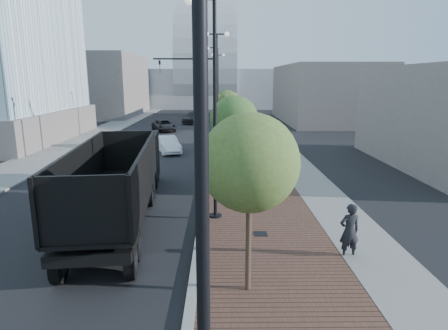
{
  "coord_description": "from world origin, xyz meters",
  "views": [
    {
      "loc": [
        0.8,
        -6.05,
        6.07
      ],
      "look_at": [
        1.0,
        12.0,
        2.0
      ],
      "focal_mm": 30.7,
      "sensor_mm": 36.0,
      "label": 1
    }
  ],
  "objects_px": {
    "dump_truck": "(127,175)",
    "dark_car_mid": "(164,125)",
    "white_sedan": "(168,144)",
    "pedestrian": "(349,231)"
  },
  "relations": [
    {
      "from": "dark_car_mid",
      "to": "pedestrian",
      "type": "height_order",
      "value": "pedestrian"
    },
    {
      "from": "dump_truck",
      "to": "dark_car_mid",
      "type": "relative_size",
      "value": 2.87
    },
    {
      "from": "white_sedan",
      "to": "pedestrian",
      "type": "height_order",
      "value": "pedestrian"
    },
    {
      "from": "white_sedan",
      "to": "pedestrian",
      "type": "xyz_separation_m",
      "value": [
        8.8,
        -19.57,
        0.3
      ]
    },
    {
      "from": "white_sedan",
      "to": "pedestrian",
      "type": "distance_m",
      "value": 21.46
    },
    {
      "from": "white_sedan",
      "to": "dump_truck",
      "type": "bearing_deg",
      "value": -110.63
    },
    {
      "from": "dump_truck",
      "to": "dark_car_mid",
      "type": "height_order",
      "value": "dump_truck"
    },
    {
      "from": "white_sedan",
      "to": "pedestrian",
      "type": "relative_size",
      "value": 2.13
    },
    {
      "from": "white_sedan",
      "to": "dark_car_mid",
      "type": "distance_m",
      "value": 13.89
    },
    {
      "from": "dump_truck",
      "to": "dark_car_mid",
      "type": "bearing_deg",
      "value": 89.05
    }
  ]
}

